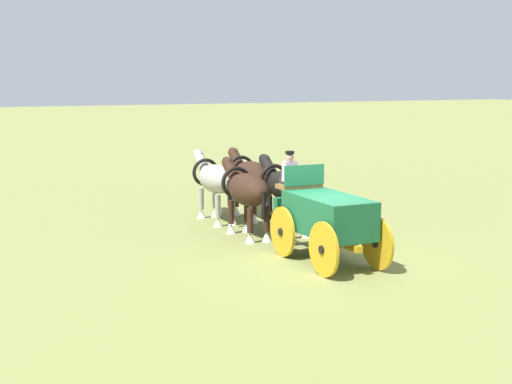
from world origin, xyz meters
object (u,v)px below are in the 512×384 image
(show_wagon, at_px, (325,216))
(draft_horse_lead_near, at_px, (215,180))
(draft_horse_rear_off, at_px, (285,187))
(draft_horse_lead_off, at_px, (251,177))
(draft_horse_rear_near, at_px, (247,191))

(show_wagon, bearing_deg, draft_horse_lead_near, 5.27)
(draft_horse_rear_off, relative_size, draft_horse_lead_off, 0.99)
(draft_horse_lead_near, bearing_deg, draft_horse_lead_off, -91.20)
(draft_horse_rear_near, xyz_separation_m, draft_horse_rear_off, (-0.01, -1.30, 0.02))
(show_wagon, height_order, draft_horse_rear_off, show_wagon)
(show_wagon, relative_size, draft_horse_lead_near, 1.76)
(draft_horse_lead_off, bearing_deg, draft_horse_lead_near, 88.80)
(show_wagon, height_order, draft_horse_lead_off, show_wagon)
(show_wagon, distance_m, draft_horse_rear_off, 3.62)
(draft_horse_rear_near, height_order, draft_horse_lead_near, draft_horse_rear_near)
(draft_horse_rear_near, bearing_deg, show_wagon, -170.41)
(draft_horse_rear_off, distance_m, draft_horse_lead_off, 2.59)
(draft_horse_rear_near, bearing_deg, draft_horse_lead_near, -0.71)
(draft_horse_lead_near, xyz_separation_m, draft_horse_lead_off, (-0.03, -1.30, 0.02))
(draft_horse_rear_off, height_order, draft_horse_lead_near, draft_horse_rear_off)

